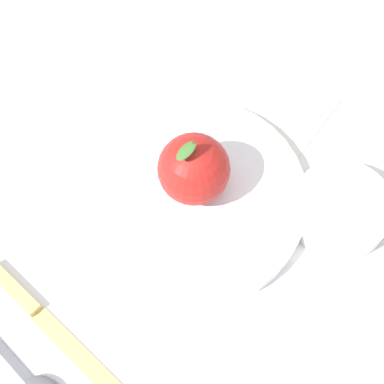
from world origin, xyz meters
name	(u,v)px	position (x,y,z in m)	size (l,w,h in m)	color
ground_plane	(151,218)	(0.00, 0.00, 0.00)	(2.40, 2.40, 0.00)	silver
dinner_plate	(192,196)	(-0.05, 0.01, 0.01)	(0.25, 0.25, 0.02)	white
apple	(194,169)	(-0.05, 0.01, 0.06)	(0.08, 0.08, 0.09)	#B21E19
side_bowl	(342,208)	(-0.15, 0.14, 0.02)	(0.10, 0.10, 0.04)	silver
knife	(48,323)	(0.15, 0.02, 0.00)	(0.03, 0.22, 0.01)	#D8B766
spoon	(31,383)	(0.20, 0.05, 0.01)	(0.04, 0.18, 0.01)	#59595E
linen_napkin	(249,104)	(-0.18, -0.03, 0.00)	(0.14, 0.17, 0.00)	silver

